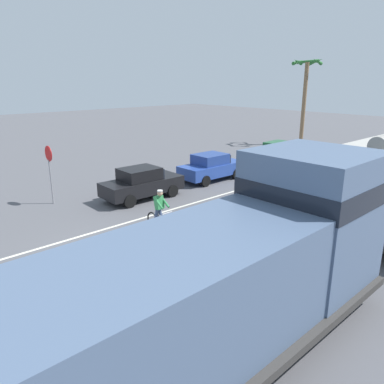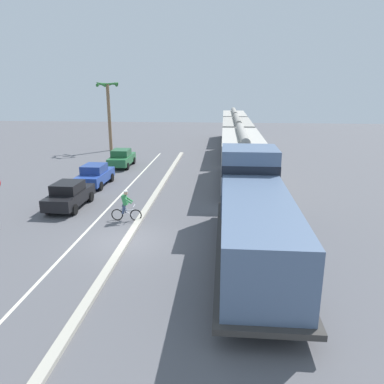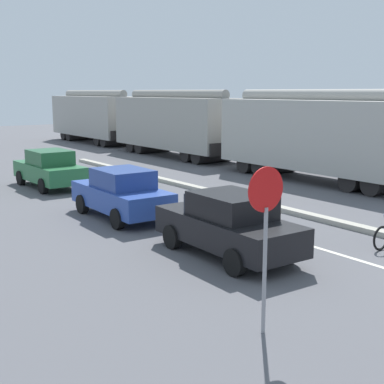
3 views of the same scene
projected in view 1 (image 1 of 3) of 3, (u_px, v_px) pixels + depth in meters
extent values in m
plane|color=#56565B|center=(111.00, 257.00, 12.89)|extent=(120.00, 120.00, 0.00)
cube|color=#B2AD9E|center=(228.00, 214.00, 16.77)|extent=(0.36, 36.00, 0.16)
cube|color=silver|center=(192.00, 204.00, 18.48)|extent=(0.14, 36.00, 0.01)
cube|color=slate|center=(159.00, 314.00, 6.63)|extent=(2.70, 9.86, 2.40)
cube|color=slate|center=(310.00, 217.00, 9.71)|extent=(2.80, 2.80, 3.50)
cube|color=black|center=(313.00, 188.00, 9.49)|extent=(2.83, 2.83, 0.56)
cube|color=#383533|center=(184.00, 354.00, 7.36)|extent=(3.10, 11.60, 0.20)
cylinder|color=#4C4947|center=(184.00, 360.00, 7.41)|extent=(1.10, 3.00, 1.10)
cylinder|color=black|center=(296.00, 289.00, 10.01)|extent=(2.40, 1.00, 1.00)
cylinder|color=black|center=(278.00, 301.00, 9.49)|extent=(2.40, 1.00, 1.00)
cylinder|color=black|center=(259.00, 314.00, 8.97)|extent=(2.40, 1.00, 1.00)
cube|color=black|center=(360.00, 236.00, 12.32)|extent=(2.61, 0.10, 0.70)
cylinder|color=black|center=(376.00, 237.00, 13.42)|extent=(2.46, 0.90, 0.90)
cube|color=black|center=(142.00, 186.00, 19.12)|extent=(1.79, 4.24, 0.70)
cube|color=black|center=(139.00, 174.00, 18.84)|extent=(1.54, 1.93, 0.60)
cube|color=#1E232D|center=(156.00, 172.00, 19.49)|extent=(1.43, 0.15, 0.51)
cylinder|color=black|center=(154.00, 185.00, 20.63)|extent=(0.23, 0.64, 0.64)
cylinder|color=black|center=(172.00, 191.00, 19.47)|extent=(0.23, 0.64, 0.64)
cylinder|color=black|center=(112.00, 194.00, 18.98)|extent=(0.23, 0.64, 0.64)
cylinder|color=black|center=(130.00, 201.00, 17.82)|extent=(0.23, 0.64, 0.64)
cube|color=#28479E|center=(212.00, 169.00, 22.65)|extent=(1.77, 4.23, 0.70)
cube|color=navy|center=(210.00, 159.00, 22.36)|extent=(1.53, 1.92, 0.60)
cube|color=#1E232D|center=(222.00, 158.00, 23.02)|extent=(1.43, 0.14, 0.51)
cylinder|color=black|center=(217.00, 169.00, 24.16)|extent=(0.23, 0.64, 0.64)
cylinder|color=black|center=(236.00, 174.00, 23.00)|extent=(0.23, 0.64, 0.64)
cylinder|color=black|center=(187.00, 176.00, 22.50)|extent=(0.23, 0.64, 0.64)
cylinder|color=black|center=(205.00, 181.00, 21.34)|extent=(0.23, 0.64, 0.64)
cube|color=#286B3D|center=(280.00, 155.00, 26.93)|extent=(1.77, 4.23, 0.70)
cube|color=#225B34|center=(279.00, 146.00, 26.64)|extent=(1.53, 1.92, 0.60)
cube|color=#1E232D|center=(287.00, 145.00, 27.32)|extent=(1.43, 0.14, 0.51)
cylinder|color=black|center=(280.00, 156.00, 28.45)|extent=(0.23, 0.64, 0.64)
cylinder|color=black|center=(299.00, 159.00, 27.33)|extent=(0.23, 0.64, 0.64)
cylinder|color=black|center=(259.00, 161.00, 26.73)|extent=(0.23, 0.64, 0.64)
cylinder|color=black|center=(279.00, 164.00, 25.61)|extent=(0.23, 0.64, 0.64)
torus|color=black|center=(169.00, 227.00, 14.72)|extent=(0.66, 0.07, 0.66)
torus|color=black|center=(152.00, 220.00, 15.45)|extent=(0.66, 0.07, 0.66)
cylinder|color=silver|center=(160.00, 216.00, 15.00)|extent=(0.79, 0.06, 0.05)
cylinder|color=silver|center=(162.00, 221.00, 14.98)|extent=(0.48, 0.06, 0.36)
cylinder|color=silver|center=(157.00, 211.00, 15.11)|extent=(0.04, 0.04, 0.30)
cylinder|color=silver|center=(167.00, 213.00, 14.62)|extent=(0.04, 0.48, 0.04)
cylinder|color=#38476B|center=(160.00, 214.00, 15.13)|extent=(0.31, 0.15, 0.52)
cylinder|color=#38476B|center=(156.00, 215.00, 15.00)|extent=(0.27, 0.14, 0.52)
cube|color=#338C4C|center=(159.00, 202.00, 14.87)|extent=(0.33, 0.35, 0.57)
sphere|color=tan|center=(160.00, 193.00, 14.71)|extent=(0.22, 0.22, 0.22)
cylinder|color=white|center=(160.00, 191.00, 14.68)|extent=(0.22, 0.22, 0.05)
cylinder|color=#338C4C|center=(165.00, 203.00, 14.84)|extent=(0.46, 0.10, 0.36)
cylinder|color=#338C4C|center=(159.00, 204.00, 14.62)|extent=(0.46, 0.10, 0.36)
cylinder|color=gray|center=(51.00, 182.00, 18.18)|extent=(0.07, 0.07, 2.20)
cylinder|color=red|center=(48.00, 154.00, 17.79)|extent=(0.76, 0.03, 0.76)
cylinder|color=white|center=(49.00, 154.00, 17.80)|extent=(0.48, 0.02, 0.48)
cylinder|color=#846647|center=(304.00, 104.00, 34.26)|extent=(0.36, 0.36, 7.35)
cone|color=#2D7033|center=(317.00, 61.00, 32.65)|extent=(0.61, 1.86, 0.64)
cone|color=#2D7033|center=(315.00, 62.00, 33.53)|extent=(1.83, 0.90, 0.68)
cone|color=#2D7033|center=(307.00, 62.00, 34.02)|extent=(1.69, 1.24, 0.36)
cone|color=#2D7033|center=(298.00, 62.00, 33.78)|extent=(0.45, 1.85, 0.66)
cone|color=#2D7033|center=(298.00, 61.00, 33.11)|extent=(1.64, 1.37, 0.70)
cone|color=#2D7033|center=(308.00, 61.00, 32.34)|extent=(1.66, 1.30, 0.33)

